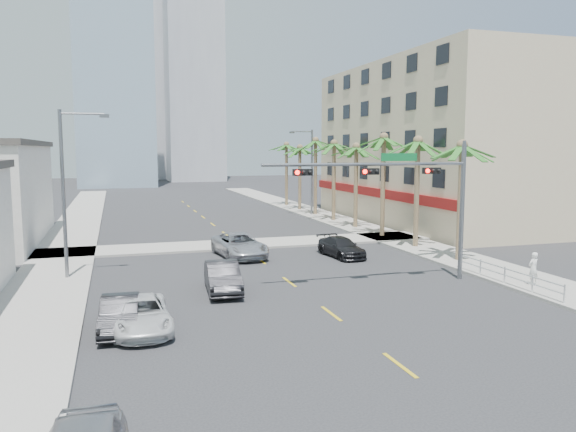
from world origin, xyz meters
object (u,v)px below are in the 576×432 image
object	(u,v)px
car_lane_left	(223,277)
pedestrian	(533,268)
car_lane_right	(341,247)
traffic_signal_mast	(409,186)
car_parked_far	(141,315)
car_lane_center	(240,245)
car_parked_mid	(120,314)

from	to	relation	value
car_lane_left	pedestrian	xyz separation A→B (m)	(15.13, -3.75, 0.24)
pedestrian	car_lane_right	bearing A→B (deg)	-69.66
traffic_signal_mast	pedestrian	size ratio (longest dim) A/B	6.72
car_parked_far	car_lane_left	world-z (taller)	car_lane_left
traffic_signal_mast	pedestrian	xyz separation A→B (m)	(5.63, -2.68, -4.08)
traffic_signal_mast	car_lane_left	xyz separation A→B (m)	(-9.50, 1.08, -4.33)
traffic_signal_mast	car_lane_left	bearing A→B (deg)	173.53
car_lane_left	car_lane_center	world-z (taller)	car_lane_center
car_lane_center	pedestrian	size ratio (longest dim) A/B	3.36
car_lane_center	car_lane_right	xyz separation A→B (m)	(6.32, -1.91, -0.14)
car_lane_left	car_lane_center	bearing A→B (deg)	77.23
car_parked_far	car_lane_right	bearing A→B (deg)	40.76
car_parked_far	car_lane_right	distance (m)	17.57
traffic_signal_mast	car_lane_right	bearing A→B (deg)	93.39
traffic_signal_mast	pedestrian	bearing A→B (deg)	-25.43
car_parked_far	car_lane_center	xyz separation A→B (m)	(6.80, 13.59, 0.13)
car_parked_far	car_lane_right	world-z (taller)	car_parked_far
car_parked_mid	car_lane_left	size ratio (longest dim) A/B	0.91
car_parked_mid	pedestrian	world-z (taller)	pedestrian
pedestrian	car_lane_left	bearing A→B (deg)	-23.83
car_parked_far	car_lane_right	size ratio (longest dim) A/B	1.06
car_parked_mid	car_lane_left	xyz separation A→B (m)	(4.87, 4.75, 0.07)
car_lane_center	pedestrian	world-z (taller)	pedestrian
traffic_signal_mast	car_lane_left	distance (m)	10.49
car_lane_center	car_lane_right	bearing A→B (deg)	-22.51
car_lane_center	pedestrian	xyz separation A→B (m)	(12.42, -12.36, 0.20)
car_parked_far	car_lane_left	bearing A→B (deg)	49.72
car_parked_mid	car_lane_right	world-z (taller)	car_parked_mid
traffic_signal_mast	car_parked_far	bearing A→B (deg)	-163.96
car_lane_left	car_lane_right	size ratio (longest dim) A/B	1.03
car_parked_far	car_lane_center	world-z (taller)	car_lane_center
car_parked_mid	car_parked_far	bearing A→B (deg)	-12.45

